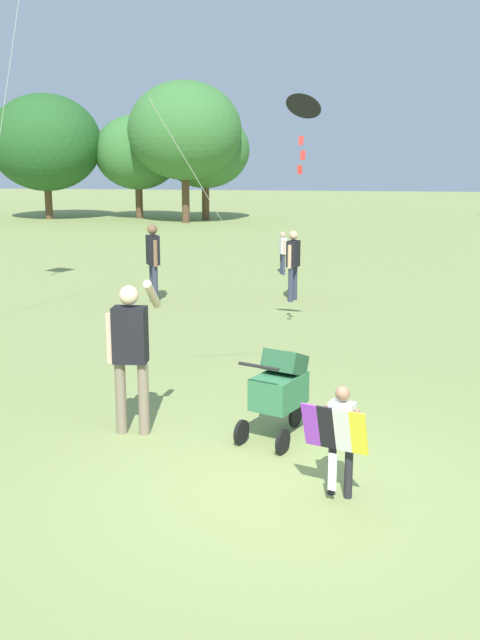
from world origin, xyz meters
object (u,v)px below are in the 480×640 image
person_sitting_far (293,260)px  person_couple_left (283,249)px  child_with_butterfly_kite (340,432)px  stroller (280,386)px  person_red_shirt (153,257)px  person_adult_flyer (131,346)px  kite_adult_black (302,110)px

person_sitting_far → person_couple_left: person_sitting_far is taller
child_with_butterfly_kite → person_couple_left: bearing=97.5°
stroller → person_red_shirt: (-3.44, 7.40, 0.39)m
person_adult_flyer → stroller: (1.68, 0.12, -0.44)m
person_couple_left → person_adult_flyer: bearing=-93.1°
kite_adult_black → person_couple_left: 8.58m
stroller → person_red_shirt: bearing=114.9°
person_couple_left → person_sitting_far: bearing=-81.3°
child_with_butterfly_kite → person_sitting_far: bearing=97.1°
person_adult_flyer → person_red_shirt: 7.73m
person_red_shirt → child_with_butterfly_kite: bearing=-64.9°
person_adult_flyer → stroller: bearing=4.1°
kite_adult_black → person_red_shirt: (-3.39, 3.65, -2.81)m
kite_adult_black → person_couple_left: kite_adult_black is taller
stroller → kite_adult_black: size_ratio=0.27×
person_adult_flyer → person_red_shirt: size_ratio=1.07×
person_adult_flyer → person_red_shirt: person_adult_flyer is taller
kite_adult_black → person_sitting_far: (-0.42, 4.29, -2.90)m
child_with_butterfly_kite → stroller: (-0.69, 1.41, -0.04)m
person_sitting_far → person_couple_left: bearing=98.7°
kite_adult_black → person_sitting_far: 5.20m
stroller → person_sitting_far: bearing=93.4°
person_sitting_far → stroller: bearing=-86.6°
person_adult_flyer → person_couple_left: (0.65, 11.80, -0.37)m
person_adult_flyer → stroller: size_ratio=1.63×
person_couple_left → person_red_shirt: bearing=-119.4°
person_adult_flyer → person_sitting_far: 8.25m
stroller → child_with_butterfly_kite: bearing=-63.9°
person_red_shirt → person_adult_flyer: bearing=-76.8°
kite_adult_black → person_red_shirt: kite_adult_black is taller
child_with_butterfly_kite → person_sitting_far: 9.53m
person_sitting_far → child_with_butterfly_kite: bearing=-82.9°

